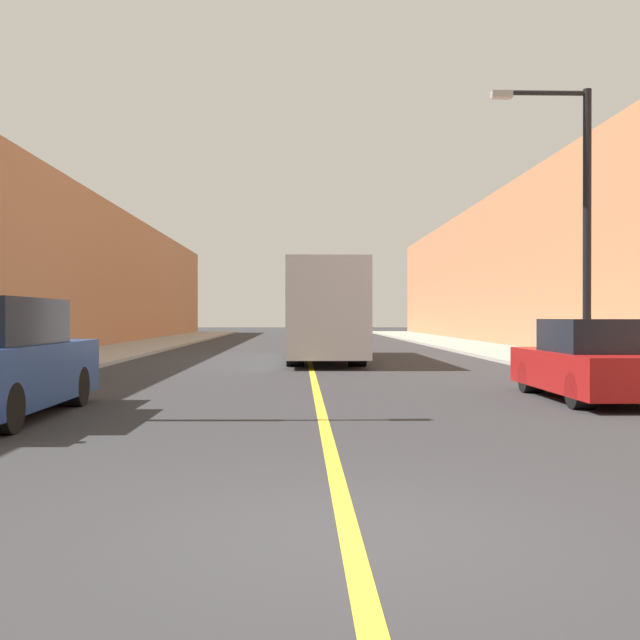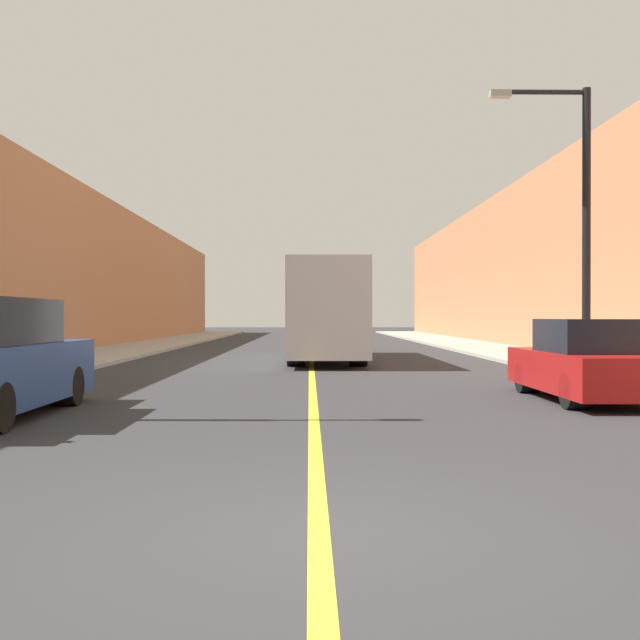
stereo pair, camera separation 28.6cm
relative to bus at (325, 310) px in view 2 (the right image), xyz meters
The scene contains 9 objects.
ground_plane 21.24m from the bus, 91.30° to the right, with size 200.00×200.00×0.00m, color #2D2D30.
sidewalk_left 12.46m from the bus, 134.29° to the left, with size 3.70×72.00×0.12m, color #9E998E.
sidewalk_right 11.81m from the bus, 49.08° to the left, with size 3.70×72.00×0.12m, color #9E998E.
building_row_left 15.40m from the bus, 144.68° to the left, with size 4.00×72.00×7.40m, color #B2724C.
building_row_right 14.69m from the bus, 37.52° to the left, with size 4.00×72.00×8.14m, color #B2724C.
road_center_line 9.02m from the bus, 93.11° to the left, with size 0.16×72.00×0.01m, color gold.
bus is the anchor object (origin of this frame).
car_right_near 13.61m from the bus, 70.41° to the right, with size 1.76×4.35×1.50m.
street_lamp_right 10.61m from the bus, 55.35° to the right, with size 2.43×0.24×6.90m.
Camera 2 is at (-0.07, -5.21, 1.54)m, focal length 42.00 mm.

